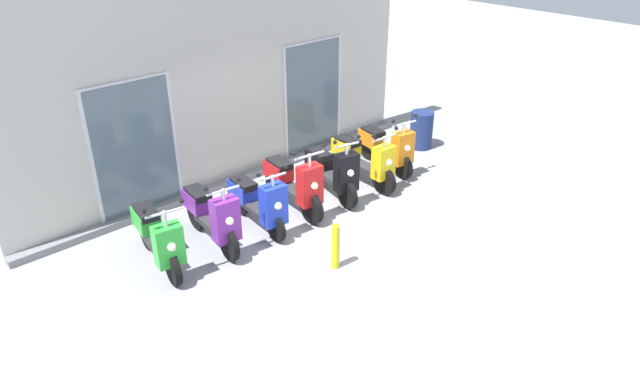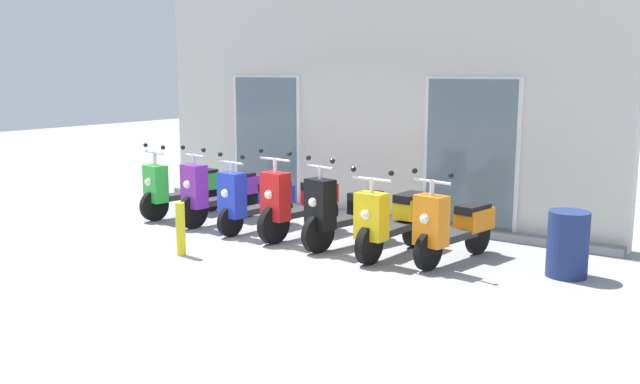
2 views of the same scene
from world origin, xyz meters
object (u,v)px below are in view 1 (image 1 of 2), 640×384
scooter_yellow (364,160)px  curb_bollard (335,246)px  scooter_orange (386,146)px  scooter_purple (212,215)px  scooter_black (332,171)px  trash_bin (421,130)px  scooter_red (294,184)px  scooter_green (158,237)px  scooter_blue (258,201)px

scooter_yellow → curb_bollard: 2.76m
scooter_yellow → curb_bollard: bearing=-144.9°
scooter_orange → curb_bollard: 3.50m
scooter_purple → scooter_black: bearing=-2.2°
scooter_orange → trash_bin: scooter_orange is taller
scooter_yellow → scooter_purple: bearing=177.8°
scooter_red → scooter_orange: size_ratio=1.04×
scooter_purple → trash_bin: bearing=2.5°
scooter_orange → trash_bin: bearing=8.9°
scooter_green → curb_bollard: 2.52m
scooter_green → scooter_red: bearing=-1.9°
scooter_blue → trash_bin: scooter_blue is taller
scooter_yellow → curb_bollard: scooter_yellow is taller
scooter_green → scooter_blue: (1.69, -0.12, 0.00)m
scooter_yellow → trash_bin: (2.13, 0.36, -0.09)m
scooter_purple → scooter_black: scooter_black is taller
curb_bollard → trash_bin: bearing=23.9°
scooter_yellow → scooter_red: bearing=176.9°
trash_bin → scooter_orange: bearing=-171.1°
scooter_green → scooter_blue: scooter_green is taller
scooter_purple → scooter_yellow: bearing=-2.2°
scooter_green → scooter_orange: scooter_green is taller
scooter_green → scooter_yellow: bearing=-2.3°
scooter_blue → scooter_orange: scooter_orange is taller
curb_bollard → scooter_orange: bearing=29.6°
scooter_blue → scooter_purple: bearing=174.4°
scooter_blue → trash_bin: 4.52m
scooter_green → trash_bin: scooter_green is taller
scooter_black → scooter_yellow: bearing=-2.2°
scooter_blue → scooter_yellow: scooter_blue is taller
scooter_purple → scooter_red: 1.59m
scooter_blue → curb_bollard: size_ratio=2.16×
scooter_purple → scooter_orange: bearing=0.3°
scooter_purple → scooter_blue: bearing=-5.6°
scooter_green → trash_bin: (6.20, 0.19, -0.09)m
scooter_blue → scooter_red: (0.78, 0.04, 0.02)m
scooter_purple → scooter_black: 2.42m
scooter_purple → scooter_blue: size_ratio=1.07×
scooter_green → scooter_red: 2.47m
scooter_purple → curb_bollard: 1.95m
scooter_yellow → scooter_orange: 0.80m
scooter_green → trash_bin: size_ratio=2.03×
trash_bin → scooter_green: bearing=-178.2°
scooter_purple → scooter_yellow: size_ratio=1.01×
scooter_blue → scooter_black: scooter_black is taller
scooter_green → scooter_yellow: (4.07, -0.17, 0.00)m
scooter_purple → scooter_red: size_ratio=1.01×
scooter_blue → scooter_black: bearing=-0.5°
scooter_green → scooter_red: scooter_red is taller
scooter_black → scooter_blue: bearing=179.5°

